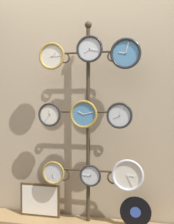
# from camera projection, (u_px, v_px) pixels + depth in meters

# --- Properties ---
(shop_wall) EXTENTS (4.40, 0.04, 2.80)m
(shop_wall) POSITION_uv_depth(u_px,v_px,m) (92.00, 90.00, 3.29)
(shop_wall) COLOR tan
(shop_wall) RESTS_ON ground_plane
(display_stand) EXTENTS (0.77, 0.35, 2.08)m
(display_stand) POSITION_uv_depth(u_px,v_px,m) (88.00, 151.00, 3.15)
(display_stand) COLOR #382D1E
(display_stand) RESTS_ON ground_plane
(clock_top_left) EXTENTS (0.27, 0.04, 0.27)m
(clock_top_left) POSITION_uv_depth(u_px,v_px,m) (52.00, 56.00, 3.11)
(clock_top_left) COLOR silver
(clock_top_center) EXTENTS (0.27, 0.04, 0.27)m
(clock_top_center) POSITION_uv_depth(u_px,v_px,m) (90.00, 49.00, 3.01)
(clock_top_center) COLOR silver
(clock_top_right) EXTENTS (0.30, 0.04, 0.30)m
(clock_top_right) POSITION_uv_depth(u_px,v_px,m) (126.00, 53.00, 2.94)
(clock_top_right) COLOR #4C84B2
(clock_middle_left) EXTENTS (0.24, 0.04, 0.24)m
(clock_middle_left) POSITION_uv_depth(u_px,v_px,m) (50.00, 115.00, 3.16)
(clock_middle_left) COLOR silver
(clock_middle_center) EXTENTS (0.28, 0.04, 0.28)m
(clock_middle_center) POSITION_uv_depth(u_px,v_px,m) (84.00, 114.00, 3.06)
(clock_middle_center) COLOR #4C84B2
(clock_middle_right) EXTENTS (0.25, 0.04, 0.25)m
(clock_middle_right) POSITION_uv_depth(u_px,v_px,m) (119.00, 115.00, 2.95)
(clock_middle_right) COLOR silver
(clock_bottom_left) EXTENTS (0.24, 0.04, 0.24)m
(clock_bottom_left) POSITION_uv_depth(u_px,v_px,m) (54.00, 173.00, 3.16)
(clock_bottom_left) COLOR silver
(clock_bottom_center) EXTENTS (0.22, 0.04, 0.22)m
(clock_bottom_center) POSITION_uv_depth(u_px,v_px,m) (91.00, 176.00, 3.07)
(clock_bottom_center) COLOR silver
(clock_bottom_right) EXTENTS (0.31, 0.04, 0.31)m
(clock_bottom_right) POSITION_uv_depth(u_px,v_px,m) (128.00, 175.00, 2.97)
(clock_bottom_right) COLOR silver
(vinyl_record) EXTENTS (0.30, 0.01, 0.30)m
(vinyl_record) POSITION_uv_depth(u_px,v_px,m) (135.00, 212.00, 3.00)
(vinyl_record) COLOR black
(vinyl_record) RESTS_ON low_shelf
(picture_frame) EXTENTS (0.44, 0.02, 0.35)m
(picture_frame) POSITION_uv_depth(u_px,v_px,m) (40.00, 200.00, 3.29)
(picture_frame) COLOR #4C381E
(picture_frame) RESTS_ON low_shelf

